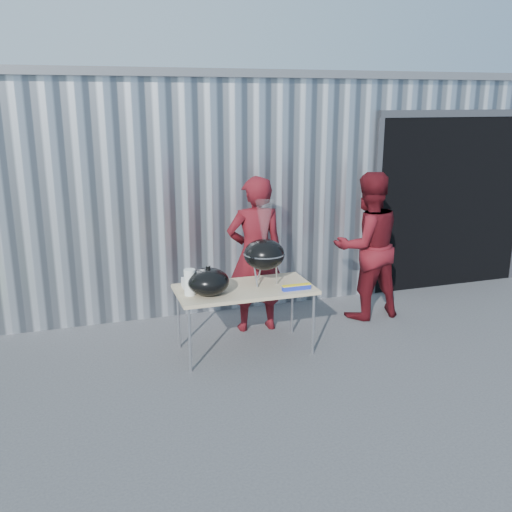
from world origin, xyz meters
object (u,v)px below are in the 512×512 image
object	(u,v)px
kettle_grill	(264,248)
folding_table	(245,291)
person_bystander	(367,246)
person_cook	(255,255)

from	to	relation	value
kettle_grill	folding_table	bearing A→B (deg)	-166.40
kettle_grill	person_bystander	bearing A→B (deg)	17.75
folding_table	kettle_grill	size ratio (longest dim) A/B	1.59
kettle_grill	person_bystander	distance (m)	1.65
person_bystander	person_cook	bearing A→B (deg)	-4.12
person_cook	person_bystander	size ratio (longest dim) A/B	1.00
kettle_grill	person_cook	world-z (taller)	person_cook
folding_table	person_cook	world-z (taller)	person_cook
folding_table	person_bystander	size ratio (longest dim) A/B	0.80
kettle_grill	person_bystander	world-z (taller)	person_bystander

